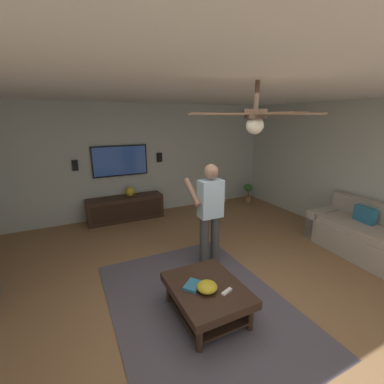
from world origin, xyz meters
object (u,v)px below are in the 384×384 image
at_px(couch, 369,238).
at_px(vase_round, 130,192).
at_px(potted_plant_short, 248,189).
at_px(wall_speaker_left, 159,157).
at_px(media_console, 126,208).
at_px(bowl, 207,287).
at_px(person_standing, 210,209).
at_px(book, 193,285).
at_px(remote_white, 227,292).
at_px(tv, 120,161).
at_px(wall_speaker_right, 75,165).
at_px(ceiling_fan, 256,117).
at_px(coffee_table, 207,293).

distance_m(couch, vase_round, 4.77).
height_order(potted_plant_short, wall_speaker_left, wall_speaker_left).
relative_size(media_console, bowl, 7.21).
height_order(person_standing, book, person_standing).
bearing_deg(potted_plant_short, wall_speaker_left, 80.79).
relative_size(person_standing, remote_white, 10.93).
relative_size(person_standing, book, 7.45).
distance_m(vase_round, wall_speaker_left, 1.11).
height_order(tv, wall_speaker_right, tv).
distance_m(bowl, ceiling_fan, 1.89).
xyz_separation_m(potted_plant_short, bowl, (-3.44, 3.28, 0.10)).
height_order(tv, bowl, tv).
bearing_deg(coffee_table, wall_speaker_left, -11.56).
relative_size(remote_white, vase_round, 0.68).
bearing_deg(vase_round, couch, -137.29).
xyz_separation_m(couch, vase_round, (3.50, 3.23, 0.34)).
bearing_deg(person_standing, media_console, 17.57).
relative_size(couch, person_standing, 1.19).
bearing_deg(wall_speaker_right, remote_white, -162.19).
height_order(person_standing, bowl, person_standing).
relative_size(media_console, remote_white, 11.33).
relative_size(tv, book, 5.65).
xyz_separation_m(couch, ceiling_fan, (-0.36, 2.90, 1.98)).
distance_m(coffee_table, potted_plant_short, 4.67).
bearing_deg(remote_white, couch, 164.65).
distance_m(vase_round, ceiling_fan, 4.20).
xyz_separation_m(person_standing, ceiling_fan, (-1.34, 0.32, 1.36)).
bearing_deg(ceiling_fan, media_console, 6.79).
height_order(couch, potted_plant_short, couch).
bearing_deg(wall_speaker_right, ceiling_fan, -161.07).
bearing_deg(couch, remote_white, 7.83).
bearing_deg(media_console, tv, -180.00).
bearing_deg(bowl, wall_speaker_left, -11.98).
bearing_deg(book, ceiling_fan, -82.57).
relative_size(tv, wall_speaker_right, 5.65).
distance_m(potted_plant_short, wall_speaker_left, 2.69).
height_order(coffee_table, book, book).
bearing_deg(person_standing, potted_plant_short, -47.68).
bearing_deg(potted_plant_short, remote_white, 139.06).
bearing_deg(book, media_console, 50.88).
xyz_separation_m(person_standing, wall_speaker_left, (2.77, -0.17, 0.43)).
distance_m(person_standing, vase_round, 2.62).
distance_m(couch, coffee_table, 3.17).
bearing_deg(bowl, potted_plant_short, -43.61).
distance_m(couch, media_console, 4.85).
relative_size(coffee_table, book, 4.55).
xyz_separation_m(tv, vase_round, (-0.24, -0.13, -0.69)).
xyz_separation_m(couch, wall_speaker_left, (3.75, 2.40, 1.04)).
height_order(media_console, wall_speaker_left, wall_speaker_left).
xyz_separation_m(wall_speaker_left, wall_speaker_right, (0.00, 1.90, -0.05)).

